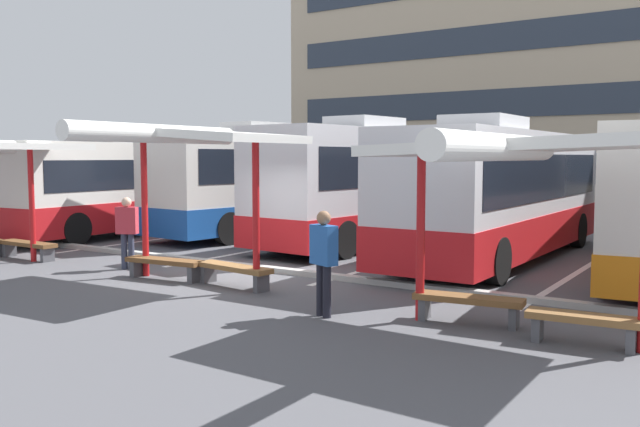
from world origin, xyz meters
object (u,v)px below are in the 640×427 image
coach_bus_0 (155,186)px  bench_1 (28,246)px  waiting_shelter_2 (520,151)px  coach_bus_2 (390,185)px  waiting_shelter_1 (187,138)px  bench_3 (234,270)px  coach_bus_1 (287,182)px  bench_2 (165,264)px  bench_4 (468,303)px  coach_bus_3 (501,195)px  waiting_passenger_0 (127,228)px  waiting_passenger_1 (324,255)px  bench_5 (583,323)px

coach_bus_0 → bench_1: 7.38m
waiting_shelter_2 → coach_bus_2: bearing=126.7°
waiting_shelter_1 → bench_3: bearing=21.7°
coach_bus_0 → coach_bus_2: 8.80m
waiting_shelter_2 → bench_1: bearing=177.2°
coach_bus_1 → waiting_shelter_1: 10.22m
coach_bus_2 → bench_2: 8.84m
bench_3 → bench_4: bearing=-2.9°
coach_bus_3 → waiting_shelter_2: coach_bus_3 is taller
waiting_shelter_2 → waiting_passenger_0: 9.70m
coach_bus_1 → bench_2: size_ratio=5.89×
bench_2 → coach_bus_2: bearing=84.0°
coach_bus_0 → coach_bus_3: size_ratio=1.22×
bench_4 → waiting_passenger_1: waiting_passenger_1 is taller
bench_1 → bench_3: size_ratio=1.01×
waiting_passenger_1 → bench_5: bearing=7.9°
bench_5 → waiting_passenger_1: waiting_passenger_1 is taller
coach_bus_0 → waiting_passenger_0: coach_bus_0 is taller
coach_bus_0 → coach_bus_2: (8.61, 1.79, 0.20)m
bench_4 → coach_bus_0: bearing=154.5°
bench_4 → waiting_passenger_1: (-2.17, -0.86, 0.69)m
bench_2 → waiting_shelter_1: bearing=-11.2°
coach_bus_0 → waiting_passenger_0: bearing=-47.0°
bench_1 → coach_bus_2: bearing=55.0°
bench_3 → waiting_shelter_2: 6.48m
coach_bus_2 → coach_bus_3: 4.54m
bench_1 → waiting_passenger_0: 3.47m
waiting_passenger_0 → waiting_shelter_1: bearing=-13.7°
coach_bus_0 → coach_bus_1: size_ratio=1.11×
coach_bus_1 → coach_bus_3: (8.42, -2.19, -0.10)m
coach_bus_1 → bench_1: 9.23m
coach_bus_3 → bench_5: bearing=-63.5°
bench_3 → bench_4: 5.08m
bench_2 → bench_4: 6.88m
bench_5 → coach_bus_2: bearing=130.6°
coach_bus_1 → waiting_shelter_2: bearing=-40.7°
bench_1 → bench_4: bearing=-0.8°
waiting_shelter_2 → waiting_passenger_1: waiting_shelter_2 is taller
coach_bus_3 → waiting_passenger_0: size_ratio=6.04×
coach_bus_1 → waiting_passenger_1: (8.06, -9.97, -0.72)m
coach_bus_0 → bench_1: coach_bus_0 is taller
bench_4 → waiting_passenger_1: bearing=-158.4°
coach_bus_2 → bench_2: size_ratio=5.93×
coach_bus_2 → waiting_passenger_0: size_ratio=6.68×
waiting_shelter_1 → bench_3: waiting_shelter_1 is taller
coach_bus_1 → waiting_passenger_0: coach_bus_1 is taller
coach_bus_2 → waiting_shelter_1: 8.94m
bench_2 → waiting_passenger_0: (-1.71, 0.46, 0.64)m
coach_bus_0 → waiting_shelter_1: size_ratio=2.85×
coach_bus_3 → bench_2: coach_bus_3 is taller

